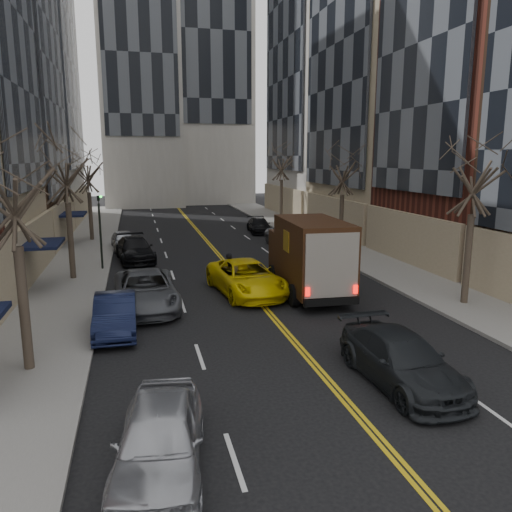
{
  "coord_description": "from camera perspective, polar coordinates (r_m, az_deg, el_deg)",
  "views": [
    {
      "loc": [
        -5.38,
        -7.75,
        6.61
      ],
      "look_at": [
        -0.21,
        13.56,
        2.2
      ],
      "focal_mm": 35.0,
      "sensor_mm": 36.0,
      "label": 1
    }
  ],
  "objects": [
    {
      "name": "parked_rt_b",
      "position": [
        36.5,
        4.29,
        2.18
      ],
      "size": [
        3.22,
        5.98,
        1.6
      ],
      "primitive_type": "imported",
      "rotation": [
        0.0,
        0.0,
        0.1
      ],
      "color": "#A5A8AD",
      "rests_on": "ground"
    },
    {
      "name": "sidewalk_right",
      "position": [
        38.17,
        8.71,
        1.38
      ],
      "size": [
        4.0,
        66.0,
        0.15
      ],
      "primitive_type": "cube",
      "color": "slate",
      "rests_on": "ground"
    },
    {
      "name": "pedestrian",
      "position": [
        25.27,
        -2.98,
        -1.69
      ],
      "size": [
        0.51,
        0.71,
        1.81
      ],
      "primitive_type": "imported",
      "rotation": [
        0.0,
        0.0,
        1.45
      ],
      "color": "black",
      "rests_on": "ground"
    },
    {
      "name": "sidewalk_left",
      "position": [
        35.54,
        -19.24,
        0.13
      ],
      "size": [
        4.0,
        66.0,
        0.15
      ],
      "primitive_type": "cube",
      "color": "slate",
      "rests_on": "ground"
    },
    {
      "name": "tree_lf_near",
      "position": [
        16.12,
        -26.24,
        8.91
      ],
      "size": [
        3.2,
        3.2,
        8.41
      ],
      "color": "#382D23",
      "rests_on": "sidewalk_left"
    },
    {
      "name": "parked_rt_c",
      "position": [
        43.71,
        0.36,
        3.51
      ],
      "size": [
        2.1,
        4.49,
        1.27
      ],
      "primitive_type": "imported",
      "rotation": [
        0.0,
        0.0,
        -0.08
      ],
      "color": "black",
      "rests_on": "ground"
    },
    {
      "name": "traffic_signal",
      "position": [
        30.05,
        -17.41,
        3.6
      ],
      "size": [
        0.29,
        0.26,
        4.7
      ],
      "color": "black",
      "rests_on": "sidewalk_left"
    },
    {
      "name": "parked_lf_d",
      "position": [
        32.76,
        -13.66,
        0.75
      ],
      "size": [
        2.74,
        5.42,
        1.51
      ],
      "primitive_type": "imported",
      "rotation": [
        0.0,
        0.0,
        0.12
      ],
      "color": "black",
      "rests_on": "ground"
    },
    {
      "name": "tree_lf_mid",
      "position": [
        27.96,
        -21.05,
        10.61
      ],
      "size": [
        3.2,
        3.2,
        8.91
      ],
      "color": "#382D23",
      "rests_on": "sidewalk_left"
    },
    {
      "name": "observer_sedan",
      "position": [
        15.52,
        16.27,
        -11.32
      ],
      "size": [
        2.27,
        5.19,
        1.49
      ],
      "rotation": [
        0.0,
        0.0,
        0.04
      ],
      "color": "black",
      "rests_on": "ground"
    },
    {
      "name": "ups_truck",
      "position": [
        24.04,
        6.1,
        -0.07
      ],
      "size": [
        3.01,
        6.87,
        3.7
      ],
      "rotation": [
        0.0,
        0.0,
        -0.04
      ],
      "color": "black",
      "rests_on": "ground"
    },
    {
      "name": "tree_rt_far",
      "position": [
        49.81,
        2.96,
        11.51
      ],
      "size": [
        3.2,
        3.2,
        9.11
      ],
      "color": "#382D23",
      "rests_on": "sidewalk_right"
    },
    {
      "name": "taxi",
      "position": [
        24.17,
        -1.11,
        -2.51
      ],
      "size": [
        3.39,
        6.13,
        1.62
      ],
      "primitive_type": "imported",
      "rotation": [
        0.0,
        0.0,
        0.12
      ],
      "color": "yellow",
      "rests_on": "ground"
    },
    {
      "name": "parked_lf_b",
      "position": [
        19.77,
        -15.78,
        -6.41
      ],
      "size": [
        1.54,
        4.36,
        1.44
      ],
      "primitive_type": "imported",
      "rotation": [
        0.0,
        0.0,
        0.0
      ],
      "color": "black",
      "rests_on": "ground"
    },
    {
      "name": "parked_lf_a",
      "position": [
        11.36,
        -10.94,
        -19.77
      ],
      "size": [
        2.43,
        4.74,
        1.55
      ],
      "primitive_type": "imported",
      "rotation": [
        0.0,
        0.0,
        -0.14
      ],
      "color": "#A9ABB1",
      "rests_on": "ground"
    },
    {
      "name": "tree_lf_far",
      "position": [
        40.89,
        -18.73,
        9.96
      ],
      "size": [
        3.2,
        3.2,
        8.12
      ],
      "color": "#382D23",
      "rests_on": "sidewalk_left"
    },
    {
      "name": "tree_rt_near",
      "position": [
        23.5,
        23.85,
        10.04
      ],
      "size": [
        3.2,
        3.2,
        8.71
      ],
      "color": "#382D23",
      "rests_on": "sidewalk_right"
    },
    {
      "name": "ground",
      "position": [
        11.51,
        18.9,
        -24.34
      ],
      "size": [
        160.0,
        160.0,
        0.0
      ],
      "primitive_type": "plane",
      "color": "black",
      "rests_on": "ground"
    },
    {
      "name": "parked_rt_a",
      "position": [
        37.27,
        3.56,
        2.23
      ],
      "size": [
        2.03,
        4.43,
        1.41
      ],
      "primitive_type": "imported",
      "rotation": [
        0.0,
        0.0,
        -0.13
      ],
      "color": "#474A4E",
      "rests_on": "ground"
    },
    {
      "name": "streetwall_right",
      "position": [
        46.27,
        15.81,
        21.53
      ],
      "size": [
        12.26,
        49.0,
        34.0
      ],
      "color": "#4C301E",
      "rests_on": "ground"
    },
    {
      "name": "parked_lf_e",
      "position": [
        36.96,
        -14.9,
        1.75
      ],
      "size": [
        2.03,
        4.14,
        1.36
      ],
      "primitive_type": "imported",
      "rotation": [
        0.0,
        0.0,
        0.11
      ],
      "color": "#A4A7AC",
      "rests_on": "ground"
    },
    {
      "name": "parked_lf_c",
      "position": [
        22.46,
        -12.49,
        -3.88
      ],
      "size": [
        2.86,
        5.89,
        1.61
      ],
      "primitive_type": "imported",
      "rotation": [
        0.0,
        0.0,
        0.03
      ],
      "color": "#4E5156",
      "rests_on": "ground"
    },
    {
      "name": "tree_rt_mid",
      "position": [
        35.68,
        9.94,
        10.49
      ],
      "size": [
        3.2,
        3.2,
        8.32
      ],
      "color": "#382D23",
      "rests_on": "sidewalk_right"
    }
  ]
}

